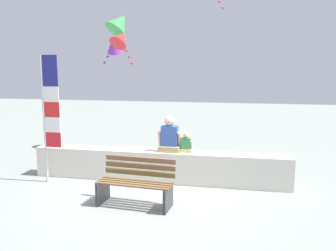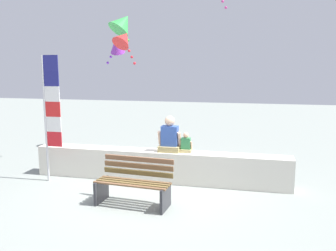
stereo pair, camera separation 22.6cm
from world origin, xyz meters
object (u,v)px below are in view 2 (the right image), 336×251
(kite_red, at_px, (124,39))
(park_bench, at_px, (134,184))
(person_adult, at_px, (170,138))
(flag_banner, at_px, (50,108))
(person_child, at_px, (186,144))
(kite_green, at_px, (123,23))
(kite_purple, at_px, (117,45))

(kite_red, bearing_deg, park_bench, -67.85)
(park_bench, distance_m, person_adult, 1.67)
(person_adult, relative_size, flag_banner, 0.28)
(person_child, xyz_separation_m, kite_green, (-2.54, 2.95, 3.09))
(park_bench, bearing_deg, flag_banner, 158.35)
(person_child, bearing_deg, park_bench, -115.89)
(person_child, height_order, kite_red, kite_red)
(flag_banner, bearing_deg, kite_purple, 83.34)
(person_child, height_order, kite_purple, kite_purple)
(person_adult, height_order, kite_green, kite_green)
(person_child, xyz_separation_m, flag_banner, (-3.01, -0.60, 0.81))
(park_bench, relative_size, kite_purple, 1.65)
(flag_banner, bearing_deg, person_child, 11.35)
(person_adult, xyz_separation_m, person_child, (0.37, 0.00, -0.14))
(person_adult, xyz_separation_m, kite_purple, (-2.26, 2.63, 2.26))
(person_adult, bearing_deg, kite_purple, 130.62)
(park_bench, height_order, person_adult, person_adult)
(kite_green, bearing_deg, person_child, -49.33)
(park_bench, bearing_deg, kite_purple, 114.65)
(park_bench, xyz_separation_m, person_adult, (0.36, 1.51, 0.62))
(person_child, height_order, kite_green, kite_green)
(kite_purple, bearing_deg, kite_red, -44.05)
(flag_banner, xyz_separation_m, kite_red, (0.73, 2.89, 1.75))
(person_child, height_order, flag_banner, flag_banner)
(park_bench, relative_size, person_adult, 1.82)
(flag_banner, bearing_deg, kite_red, 75.79)
(person_adult, distance_m, person_child, 0.40)
(kite_red, relative_size, kite_green, 0.95)
(person_adult, xyz_separation_m, flag_banner, (-2.64, -0.60, 0.67))
(person_adult, bearing_deg, person_child, 0.07)
(kite_green, bearing_deg, kite_purple, -106.57)
(person_adult, bearing_deg, kite_red, 129.74)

